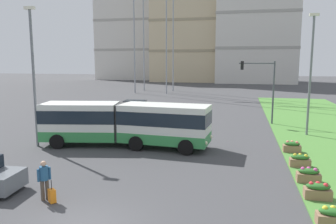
# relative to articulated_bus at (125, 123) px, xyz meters

# --- Properties ---
(articulated_bus) EXTENTS (12.05, 3.60, 3.00)m
(articulated_bus) POSITION_rel_articulated_bus_xyz_m (0.00, 0.00, 0.00)
(articulated_bus) COLOR silver
(articulated_bus) RESTS_ON ground
(car_navy_sedan) EXTENTS (4.55, 2.35, 1.58)m
(car_navy_sedan) POSITION_rel_articulated_bus_xyz_m (-3.57, 13.50, -0.90)
(car_navy_sedan) COLOR #19234C
(car_navy_sedan) RESTS_ON ground
(pedestrian_crossing) EXTENTS (0.41, 0.47, 1.74)m
(pedestrian_crossing) POSITION_rel_articulated_bus_xyz_m (-0.26, -9.39, -0.65)
(pedestrian_crossing) COLOR #4C4238
(pedestrian_crossing) RESTS_ON ground
(rolling_suitcase) EXTENTS (0.43, 0.42, 0.97)m
(rolling_suitcase) POSITION_rel_articulated_bus_xyz_m (0.19, -9.59, -1.34)
(rolling_suitcase) COLOR orange
(rolling_suitcase) RESTS_ON ground
(flower_planter_0) EXTENTS (1.10, 0.56, 0.74)m
(flower_planter_0) POSITION_rel_articulated_bus_xyz_m (11.16, -9.35, -1.23)
(flower_planter_0) COLOR #937051
(flower_planter_0) RESTS_ON grass_median
(flower_planter_1) EXTENTS (1.10, 0.56, 0.74)m
(flower_planter_1) POSITION_rel_articulated_bus_xyz_m (11.16, -6.90, -1.23)
(flower_planter_1) COLOR #937051
(flower_planter_1) RESTS_ON grass_median
(flower_planter_2) EXTENTS (1.10, 0.56, 0.74)m
(flower_planter_2) POSITION_rel_articulated_bus_xyz_m (11.16, -4.87, -1.23)
(flower_planter_2) COLOR #937051
(flower_planter_2) RESTS_ON grass_median
(flower_planter_3) EXTENTS (1.10, 0.56, 0.74)m
(flower_planter_3) POSITION_rel_articulated_bus_xyz_m (11.16, -2.42, -1.23)
(flower_planter_3) COLOR #937051
(flower_planter_3) RESTS_ON grass_median
(flower_planter_4) EXTENTS (1.10, 0.56, 0.74)m
(flower_planter_4) POSITION_rel_articulated_bus_xyz_m (11.16, 0.67, -1.23)
(flower_planter_4) COLOR #937051
(flower_planter_4) RESTS_ON grass_median
(traffic_light_far_right) EXTENTS (3.30, 0.28, 5.91)m
(traffic_light_far_right) POSITION_rel_articulated_bus_xyz_m (9.72, 10.65, 2.39)
(traffic_light_far_right) COLOR #474C51
(traffic_light_far_right) RESTS_ON ground
(streetlight_left) EXTENTS (0.70, 0.28, 9.50)m
(streetlight_left) POSITION_rel_articulated_bus_xyz_m (-6.03, -1.29, 3.54)
(streetlight_left) COLOR slate
(streetlight_left) RESTS_ON ground
(streetlight_median) EXTENTS (0.70, 0.28, 9.51)m
(streetlight_median) POSITION_rel_articulated_bus_xyz_m (13.06, 6.27, 3.55)
(streetlight_median) COLOR slate
(streetlight_median) RESTS_ON ground
(apartment_tower_west) EXTENTS (20.97, 19.43, 45.41)m
(apartment_tower_west) POSITION_rel_articulated_bus_xyz_m (-27.53, 87.03, 21.07)
(apartment_tower_west) COLOR silver
(apartment_tower_west) RESTS_ON ground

